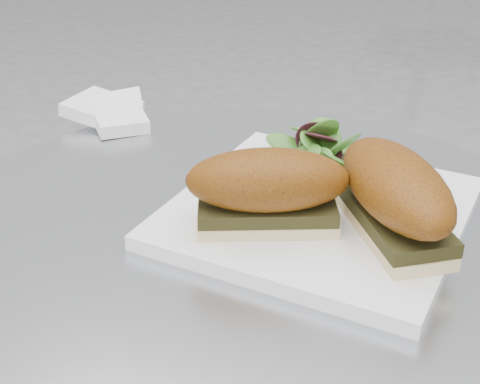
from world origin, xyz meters
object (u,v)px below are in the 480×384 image
object	(u,v)px
sandwich_left	(267,188)
saucer	(384,218)
plate	(318,212)
sandwich_right	(395,193)

from	to	relation	value
sandwich_left	saucer	distance (m)	0.14
saucer	plate	bearing A→B (deg)	-166.03
sandwich_left	plate	bearing A→B (deg)	35.48
plate	sandwich_right	size ratio (longest dim) A/B	1.49
sandwich_left	sandwich_right	bearing A→B (deg)	-6.32
sandwich_right	saucer	size ratio (longest dim) A/B	1.53
plate	sandwich_right	world-z (taller)	sandwich_right
saucer	sandwich_left	bearing A→B (deg)	-143.19
plate	saucer	size ratio (longest dim) A/B	2.28
plate	sandwich_left	bearing A→B (deg)	-121.15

